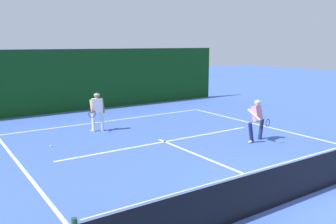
# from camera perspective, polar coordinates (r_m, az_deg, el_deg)

# --- Properties ---
(ground_plane) EXTENTS (80.00, 80.00, 0.00)m
(ground_plane) POSITION_cam_1_polar(r_m,az_deg,el_deg) (9.49, 20.45, -12.60)
(ground_plane) COLOR #3D5DB7
(court_line_baseline_far) EXTENTS (10.32, 0.10, 0.01)m
(court_line_baseline_far) POSITION_cam_1_polar(r_m,az_deg,el_deg) (17.52, -8.83, -1.33)
(court_line_baseline_far) COLOR white
(court_line_baseline_far) RESTS_ON ground_plane
(court_line_service) EXTENTS (8.42, 0.10, 0.01)m
(court_line_service) POSITION_cam_1_polar(r_m,az_deg,el_deg) (13.61, -0.52, -4.75)
(court_line_service) COLOR white
(court_line_service) RESTS_ON ground_plane
(court_line_centre) EXTENTS (0.10, 6.40, 0.01)m
(court_line_centre) POSITION_cam_1_polar(r_m,az_deg,el_deg) (11.48, 7.31, -7.84)
(court_line_centre) COLOR white
(court_line_centre) RESTS_ON ground_plane
(tennis_net) EXTENTS (11.31, 0.09, 1.08)m
(tennis_net) POSITION_cam_1_polar(r_m,az_deg,el_deg) (9.30, 20.66, -9.64)
(tennis_net) COLOR #1E4723
(tennis_net) RESTS_ON ground_plane
(player_near) EXTENTS (1.12, 0.91, 1.60)m
(player_near) POSITION_cam_1_polar(r_m,az_deg,el_deg) (13.94, 13.99, -1.02)
(player_near) COLOR #1E234C
(player_near) RESTS_ON ground_plane
(player_far) EXTENTS (0.90, 0.87, 1.64)m
(player_far) POSITION_cam_1_polar(r_m,az_deg,el_deg) (15.33, -11.23, 0.28)
(player_far) COLOR silver
(player_far) RESTS_ON ground_plane
(tennis_ball) EXTENTS (0.07, 0.07, 0.07)m
(tennis_ball) POSITION_cam_1_polar(r_m,az_deg,el_deg) (13.61, -18.16, -5.17)
(tennis_ball) COLOR #D1E033
(tennis_ball) RESTS_ON ground_plane
(back_fence_windscreen) EXTENTS (17.86, 0.12, 3.38)m
(back_fence_windscreen) POSITION_cam_1_polar(r_m,az_deg,el_deg) (20.41, -13.13, 5.03)
(back_fence_windscreen) COLOR #0F3C13
(back_fence_windscreen) RESTS_ON ground_plane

